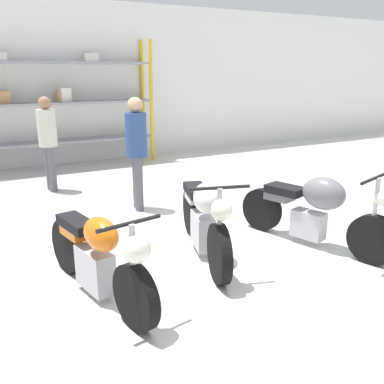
{
  "coord_description": "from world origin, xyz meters",
  "views": [
    {
      "loc": [
        -2.31,
        -3.95,
        2.12
      ],
      "look_at": [
        0.0,
        0.4,
        0.7
      ],
      "focal_mm": 40.0,
      "sensor_mm": 36.0,
      "label": 1
    }
  ],
  "objects": [
    {
      "name": "person_browsing",
      "position": [
        -0.05,
        2.1,
        1.02
      ],
      "size": [
        0.38,
        0.38,
        1.73
      ],
      "rotation": [
        0.0,
        0.0,
        2.94
      ],
      "color": "#595960",
      "rests_on": "ground_plane"
    },
    {
      "name": "ground_plane",
      "position": [
        0.0,
        0.0,
        0.0
      ],
      "size": [
        30.0,
        30.0,
        0.0
      ],
      "primitive_type": "plane",
      "color": "silver"
    },
    {
      "name": "person_near_rack",
      "position": [
        -1.05,
        3.82,
        0.98
      ],
      "size": [
        0.35,
        0.35,
        1.67
      ],
      "rotation": [
        0.0,
        0.0,
        3.24
      ],
      "color": "#595960",
      "rests_on": "ground_plane"
    },
    {
      "name": "motorcycle_white",
      "position": [
        -0.0,
        0.1,
        0.47
      ],
      "size": [
        0.82,
        1.98,
        1.02
      ],
      "rotation": [
        0.0,
        0.0,
        -1.85
      ],
      "color": "black",
      "rests_on": "ground_plane"
    },
    {
      "name": "motorcycle_orange",
      "position": [
        -1.36,
        -0.28,
        0.43
      ],
      "size": [
        0.66,
        1.95,
        0.95
      ],
      "rotation": [
        0.0,
        0.0,
        -1.38
      ],
      "color": "black",
      "rests_on": "ground_plane"
    },
    {
      "name": "motorcycle_grey",
      "position": [
        1.33,
        -0.28,
        0.48
      ],
      "size": [
        0.92,
        2.03,
        1.01
      ],
      "rotation": [
        0.0,
        0.0,
        -1.27
      ],
      "color": "black",
      "rests_on": "ground_plane"
    },
    {
      "name": "shelving_rack",
      "position": [
        -0.66,
        5.76,
        1.47
      ],
      "size": [
        4.6,
        0.63,
        2.77
      ],
      "color": "gold",
      "rests_on": "ground_plane"
    },
    {
      "name": "back_wall",
      "position": [
        0.0,
        6.11,
        1.8
      ],
      "size": [
        30.0,
        0.08,
        3.6
      ],
      "color": "white",
      "rests_on": "ground_plane"
    }
  ]
}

